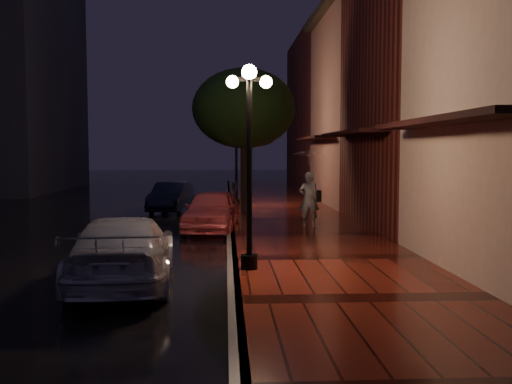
% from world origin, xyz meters
% --- Properties ---
extents(ground, '(120.00, 120.00, 0.00)m').
position_xyz_m(ground, '(0.00, 0.00, 0.00)').
color(ground, black).
rests_on(ground, ground).
extents(sidewalk, '(4.50, 60.00, 0.15)m').
position_xyz_m(sidewalk, '(2.25, 0.00, 0.07)').
color(sidewalk, '#47140C').
rests_on(sidewalk, ground).
extents(curb, '(0.25, 60.00, 0.15)m').
position_xyz_m(curb, '(0.00, 0.00, 0.07)').
color(curb, '#595451').
rests_on(curb, ground).
extents(storefront_mid, '(5.00, 8.00, 11.00)m').
position_xyz_m(storefront_mid, '(7.00, 2.00, 5.50)').
color(storefront_mid, '#511914').
rests_on(storefront_mid, ground).
extents(storefront_far, '(5.00, 8.00, 9.00)m').
position_xyz_m(storefront_far, '(7.00, 10.00, 4.50)').
color(storefront_far, '#8C5951').
rests_on(storefront_far, ground).
extents(storefront_extra, '(5.00, 12.00, 10.00)m').
position_xyz_m(storefront_extra, '(7.00, 20.00, 5.00)').
color(storefront_extra, '#511914').
rests_on(storefront_extra, ground).
extents(streetlamp_near, '(0.96, 0.36, 4.31)m').
position_xyz_m(streetlamp_near, '(0.35, -5.00, 2.60)').
color(streetlamp_near, black).
rests_on(streetlamp_near, sidewalk).
extents(streetlamp_far, '(0.96, 0.36, 4.31)m').
position_xyz_m(streetlamp_far, '(0.35, 9.00, 2.60)').
color(streetlamp_far, black).
rests_on(streetlamp_far, sidewalk).
extents(street_tree, '(4.16, 4.16, 5.80)m').
position_xyz_m(street_tree, '(0.61, 5.99, 4.24)').
color(street_tree, black).
rests_on(street_tree, sidewalk).
extents(pink_car, '(2.12, 4.24, 1.39)m').
position_xyz_m(pink_car, '(-0.60, 1.86, 0.69)').
color(pink_car, '#EE6266').
rests_on(pink_car, ground).
extents(navy_car, '(1.83, 4.02, 1.28)m').
position_xyz_m(navy_car, '(-2.53, 8.00, 0.64)').
color(navy_car, black).
rests_on(navy_car, ground).
extents(silver_car, '(2.28, 4.87, 1.37)m').
position_xyz_m(silver_car, '(-2.19, -5.68, 0.69)').
color(silver_car, '#AFAEB6').
rests_on(silver_car, ground).
extents(woman_with_umbrella, '(1.06, 1.08, 2.56)m').
position_xyz_m(woman_with_umbrella, '(2.58, 1.48, 1.84)').
color(woman_with_umbrella, silver).
rests_on(woman_with_umbrella, sidewalk).
extents(parking_meter, '(0.16, 0.14, 1.43)m').
position_xyz_m(parking_meter, '(0.15, 2.27, 1.02)').
color(parking_meter, black).
rests_on(parking_meter, sidewalk).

